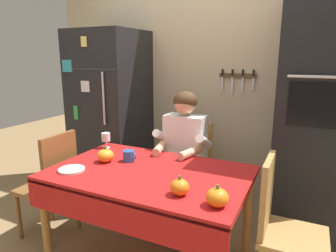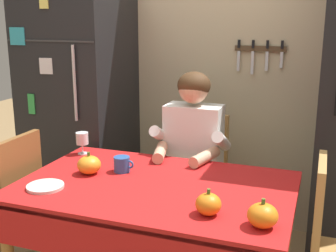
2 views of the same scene
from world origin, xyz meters
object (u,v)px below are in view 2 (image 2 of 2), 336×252
(dining_table, at_px, (154,201))
(coffee_mug, at_px, (122,164))
(refrigerator, at_px, (80,108))
(wine_glass, at_px, (82,139))
(pumpkin_medium, at_px, (208,204))
(seated_person, at_px, (190,152))
(serving_tray, at_px, (45,186))
(chair_behind_person, at_px, (198,176))
(pumpkin_small, at_px, (89,165))
(chair_left_side, at_px, (9,204))
(pumpkin_large, at_px, (263,215))

(dining_table, height_order, coffee_mug, coffee_mug)
(refrigerator, bearing_deg, wine_glass, -58.29)
(wine_glass, xyz_separation_m, pumpkin_medium, (0.96, -0.56, -0.05))
(seated_person, height_order, serving_tray, seated_person)
(chair_behind_person, bearing_deg, refrigerator, 174.62)
(dining_table, bearing_deg, pumpkin_small, 174.02)
(seated_person, relative_size, chair_left_side, 1.34)
(wine_glass, distance_m, pumpkin_large, 1.34)
(refrigerator, distance_m, seated_person, 1.01)
(pumpkin_medium, height_order, serving_tray, pumpkin_medium)
(pumpkin_large, xyz_separation_m, pumpkin_small, (-0.98, 0.31, -0.00))
(seated_person, bearing_deg, pumpkin_small, -125.84)
(pumpkin_large, distance_m, pumpkin_small, 1.03)
(chair_behind_person, height_order, seated_person, seated_person)
(chair_behind_person, relative_size, pumpkin_large, 7.36)
(chair_behind_person, distance_m, chair_left_side, 1.23)
(pumpkin_large, height_order, serving_tray, pumpkin_large)
(chair_behind_person, xyz_separation_m, coffee_mug, (-0.25, -0.66, 0.27))
(chair_left_side, height_order, coffee_mug, chair_left_side)
(chair_behind_person, height_order, pumpkin_medium, chair_behind_person)
(dining_table, distance_m, pumpkin_medium, 0.44)
(wine_glass, distance_m, serving_tray, 0.57)
(pumpkin_medium, bearing_deg, dining_table, 146.66)
(pumpkin_small, height_order, serving_tray, pumpkin_small)
(coffee_mug, bearing_deg, refrigerator, 133.36)
(refrigerator, relative_size, dining_table, 1.29)
(dining_table, relative_size, pumpkin_medium, 11.74)
(pumpkin_large, xyz_separation_m, pumpkin_medium, (-0.24, 0.04, -0.00))
(chair_left_side, distance_m, pumpkin_medium, 1.29)
(pumpkin_large, bearing_deg, serving_tray, 177.42)
(refrigerator, relative_size, pumpkin_medium, 15.10)
(dining_table, distance_m, wine_glass, 0.72)
(chair_left_side, bearing_deg, refrigerator, 93.07)
(pumpkin_medium, relative_size, pumpkin_small, 0.92)
(dining_table, distance_m, coffee_mug, 0.30)
(coffee_mug, relative_size, wine_glass, 0.84)
(coffee_mug, relative_size, pumpkin_small, 0.90)
(chair_behind_person, height_order, pumpkin_large, chair_behind_person)
(refrigerator, height_order, pumpkin_medium, refrigerator)
(wine_glass, bearing_deg, refrigerator, 121.71)
(pumpkin_small, bearing_deg, chair_behind_person, 61.60)
(dining_table, bearing_deg, coffee_mug, 151.26)
(refrigerator, height_order, wine_glass, refrigerator)
(refrigerator, xyz_separation_m, dining_table, (0.95, -0.88, -0.24))
(dining_table, distance_m, chair_behind_person, 0.81)
(coffee_mug, distance_m, pumpkin_small, 0.18)
(chair_left_side, distance_m, pumpkin_small, 0.58)
(chair_left_side, xyz_separation_m, pumpkin_medium, (1.25, -0.19, 0.28))
(refrigerator, distance_m, pumpkin_small, 1.01)
(chair_left_side, bearing_deg, coffee_mug, 14.15)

